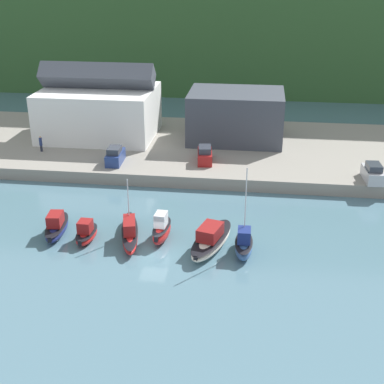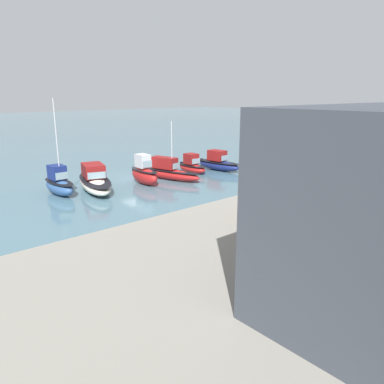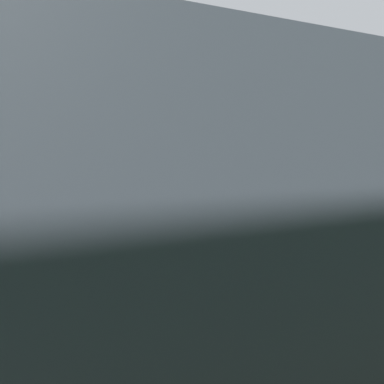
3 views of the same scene
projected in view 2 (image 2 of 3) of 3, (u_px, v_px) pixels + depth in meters
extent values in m
plane|color=slate|center=(135.00, 179.00, 39.68)|extent=(320.00, 320.00, 0.00)
cube|color=slate|center=(343.00, 187.00, 15.82)|extent=(12.48, 0.10, 4.15)
ellipsoid|color=navy|center=(219.00, 165.00, 44.31)|extent=(2.44, 5.98, 1.15)
ellipsoid|color=black|center=(219.00, 162.00, 44.20)|extent=(2.52, 6.11, 0.12)
cube|color=maroon|center=(217.00, 155.00, 44.20)|extent=(1.56, 2.18, 1.19)
cube|color=#8CA5B2|center=(225.00, 158.00, 43.48)|extent=(1.21, 0.24, 0.59)
cube|color=black|center=(201.00, 161.00, 46.05)|extent=(0.39, 0.32, 0.56)
ellipsoid|color=red|center=(192.00, 168.00, 42.87)|extent=(1.74, 4.07, 1.03)
ellipsoid|color=black|center=(192.00, 165.00, 42.78)|extent=(1.81, 4.16, 0.12)
cube|color=maroon|center=(191.00, 159.00, 42.74)|extent=(1.27, 1.44, 1.16)
cube|color=#8CA5B2|center=(196.00, 161.00, 42.15)|extent=(1.12, 0.12, 0.58)
cube|color=black|center=(182.00, 164.00, 44.24)|extent=(0.37, 0.29, 0.56)
ellipsoid|color=red|center=(168.00, 174.00, 39.68)|extent=(3.41, 8.25, 1.13)
ellipsoid|color=black|center=(168.00, 170.00, 39.58)|extent=(3.51, 8.42, 0.12)
cube|color=maroon|center=(164.00, 163.00, 39.62)|extent=(1.79, 3.03, 1.18)
cube|color=#8CA5B2|center=(176.00, 166.00, 38.79)|extent=(1.02, 0.34, 0.59)
cylinder|color=silver|center=(172.00, 145.00, 38.57)|extent=(0.10, 0.10, 5.00)
ellipsoid|color=red|center=(144.00, 176.00, 37.41)|extent=(1.75, 4.49, 1.67)
ellipsoid|color=black|center=(144.00, 170.00, 37.26)|extent=(1.81, 4.58, 0.12)
cube|color=silver|center=(143.00, 161.00, 37.20)|extent=(1.17, 1.62, 1.32)
cube|color=#8CA5B2|center=(148.00, 164.00, 36.54)|extent=(0.95, 0.17, 0.66)
cube|color=black|center=(134.00, 169.00, 38.94)|extent=(0.38, 0.31, 0.56)
ellipsoid|color=white|center=(95.00, 184.00, 34.94)|extent=(4.53, 8.37, 1.25)
ellipsoid|color=black|center=(95.00, 179.00, 34.83)|extent=(4.67, 8.56, 0.12)
cube|color=maroon|center=(93.00, 170.00, 34.98)|extent=(2.50, 3.20, 1.21)
cube|color=#8CA5B2|center=(97.00, 175.00, 33.67)|extent=(1.58, 0.55, 0.61)
cube|color=black|center=(88.00, 174.00, 38.22)|extent=(0.42, 0.37, 0.56)
ellipsoid|color=#33568E|center=(59.00, 187.00, 33.51)|extent=(1.67, 4.69, 1.40)
ellipsoid|color=black|center=(59.00, 182.00, 33.39)|extent=(1.73, 4.78, 0.12)
cube|color=navy|center=(57.00, 172.00, 33.35)|extent=(1.22, 1.65, 1.25)
cube|color=#8CA5B2|center=(62.00, 176.00, 32.70)|extent=(1.08, 0.12, 0.62)
cylinder|color=silver|center=(57.00, 140.00, 32.19)|extent=(0.10, 0.10, 7.06)
cube|color=maroon|center=(287.00, 208.00, 22.26)|extent=(2.28, 4.38, 1.40)
cube|color=#333842|center=(283.00, 189.00, 22.19)|extent=(1.79, 2.47, 0.76)
cube|color=navy|center=(349.00, 177.00, 30.70)|extent=(1.97, 4.27, 1.40)
cube|color=#333842|center=(347.00, 163.00, 30.65)|extent=(1.62, 2.37, 0.76)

